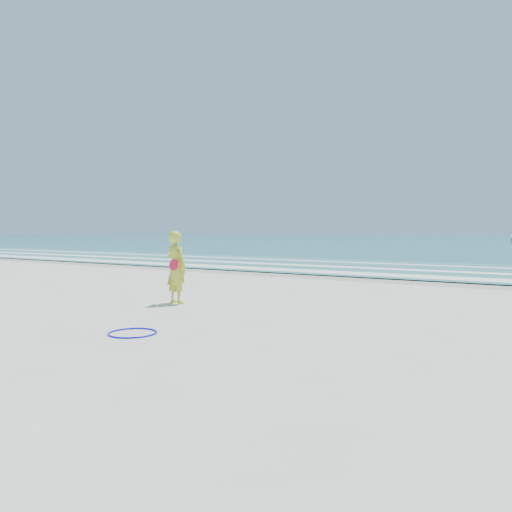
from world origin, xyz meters
The scene contains 8 objects.
ground centered at (0.00, 0.00, 0.00)m, with size 400.00×400.00×0.00m, color silver.
wet_sand centered at (0.00, 9.00, 0.00)m, with size 400.00×2.40×0.00m, color #B2A893.
shallow centered at (0.00, 14.00, 0.04)m, with size 400.00×10.00×0.01m, color #59B7AD.
foam_near centered at (0.00, 10.30, 0.05)m, with size 400.00×1.40×0.01m, color white.
foam_mid centered at (0.00, 13.20, 0.05)m, with size 400.00×0.90×0.01m, color white.
foam_far centered at (0.00, 16.50, 0.05)m, with size 400.00×0.60×0.01m, color white.
hoop centered at (2.29, -2.43, 0.01)m, with size 0.82×0.82×0.03m, color #0C0EDE.
woman centered at (0.56, 0.63, 0.87)m, with size 0.72×0.56×1.75m.
Camera 1 is at (8.61, -8.38, 1.77)m, focal length 35.00 mm.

